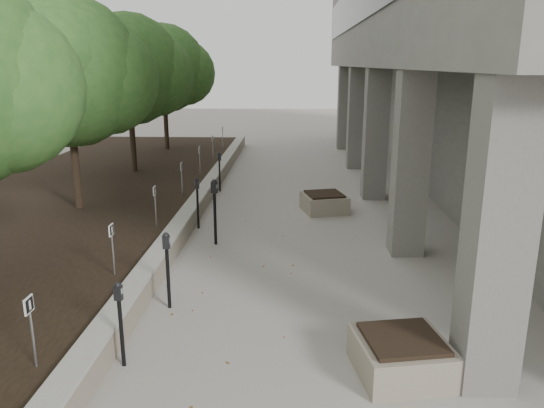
# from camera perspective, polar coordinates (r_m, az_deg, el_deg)

# --- Properties ---
(retaining_wall) EXTENTS (0.39, 26.00, 0.50)m
(retaining_wall) POSITION_cam_1_polar(r_m,az_deg,el_deg) (15.01, -8.10, -0.05)
(retaining_wall) COLOR gray
(retaining_wall) RESTS_ON ground
(planting_bed) EXTENTS (7.00, 26.00, 0.40)m
(planting_bed) POSITION_cam_1_polar(r_m,az_deg,el_deg) (16.09, -21.08, -0.08)
(planting_bed) COLOR black
(planting_bed) RESTS_ON ground
(crabapple_tree_3) EXTENTS (4.60, 4.00, 5.44)m
(crabapple_tree_3) POSITION_cam_1_polar(r_m,az_deg,el_deg) (14.45, -21.13, 10.09)
(crabapple_tree_3) COLOR #2B5A22
(crabapple_tree_3) RESTS_ON planting_bed
(crabapple_tree_4) EXTENTS (4.60, 4.00, 5.44)m
(crabapple_tree_4) POSITION_cam_1_polar(r_m,az_deg,el_deg) (19.14, -15.23, 11.52)
(crabapple_tree_4) COLOR #2B5A22
(crabapple_tree_4) RESTS_ON planting_bed
(crabapple_tree_5) EXTENTS (4.60, 4.00, 5.44)m
(crabapple_tree_5) POSITION_cam_1_polar(r_m,az_deg,el_deg) (23.95, -11.64, 12.33)
(crabapple_tree_5) COLOR #2B5A22
(crabapple_tree_5) RESTS_ON planting_bed
(parking_sign_2) EXTENTS (0.04, 0.22, 0.96)m
(parking_sign_2) POSITION_cam_1_polar(r_m,az_deg,el_deg) (7.34, -24.61, -12.56)
(parking_sign_2) COLOR black
(parking_sign_2) RESTS_ON planting_bed
(parking_sign_3) EXTENTS (0.04, 0.22, 0.96)m
(parking_sign_3) POSITION_cam_1_polar(r_m,az_deg,el_deg) (9.87, -16.92, -4.78)
(parking_sign_3) COLOR black
(parking_sign_3) RESTS_ON planting_bed
(parking_sign_4) EXTENTS (0.04, 0.22, 0.96)m
(parking_sign_4) POSITION_cam_1_polar(r_m,az_deg,el_deg) (12.60, -12.55, -0.21)
(parking_sign_4) COLOR black
(parking_sign_4) RESTS_ON planting_bed
(parking_sign_5) EXTENTS (0.04, 0.22, 0.96)m
(parking_sign_5) POSITION_cam_1_polar(r_m,az_deg,el_deg) (15.44, -9.78, 2.70)
(parking_sign_5) COLOR black
(parking_sign_5) RESTS_ON planting_bed
(parking_sign_6) EXTENTS (0.04, 0.22, 0.96)m
(parking_sign_6) POSITION_cam_1_polar(r_m,az_deg,el_deg) (18.33, -7.86, 4.70)
(parking_sign_6) COLOR black
(parking_sign_6) RESTS_ON planting_bed
(parking_sign_7) EXTENTS (0.04, 0.22, 0.96)m
(parking_sign_7) POSITION_cam_1_polar(r_m,az_deg,el_deg) (21.25, -6.46, 6.15)
(parking_sign_7) COLOR black
(parking_sign_7) RESTS_ON planting_bed
(parking_sign_8) EXTENTS (0.04, 0.22, 0.96)m
(parking_sign_8) POSITION_cam_1_polar(r_m,az_deg,el_deg) (24.19, -5.39, 7.25)
(parking_sign_8) COLOR black
(parking_sign_8) RESTS_ON planting_bed
(parking_meter_1) EXTENTS (0.14, 0.10, 1.27)m
(parking_meter_1) POSITION_cam_1_polar(r_m,az_deg,el_deg) (7.69, -16.10, -12.48)
(parking_meter_1) COLOR black
(parking_meter_1) RESTS_ON ground
(parking_meter_2) EXTENTS (0.14, 0.10, 1.38)m
(parking_meter_2) POSITION_cam_1_polar(r_m,az_deg,el_deg) (9.20, -11.26, -7.11)
(parking_meter_2) COLOR black
(parking_meter_2) RESTS_ON ground
(parking_meter_3) EXTENTS (0.18, 0.15, 1.57)m
(parking_meter_3) POSITION_cam_1_polar(r_m,az_deg,el_deg) (12.21, -6.22, -0.89)
(parking_meter_3) COLOR black
(parking_meter_3) RESTS_ON ground
(parking_meter_4) EXTENTS (0.15, 0.12, 1.34)m
(parking_meter_4) POSITION_cam_1_polar(r_m,az_deg,el_deg) (13.49, -8.08, 0.09)
(parking_meter_4) COLOR black
(parking_meter_4) RESTS_ON ground
(parking_meter_5) EXTENTS (0.15, 0.13, 1.31)m
(parking_meter_5) POSITION_cam_1_polar(r_m,az_deg,el_deg) (17.42, -5.72, 3.49)
(parking_meter_5) COLOR black
(parking_meter_5) RESTS_ON ground
(planter_front) EXTENTS (1.38, 1.38, 0.55)m
(planter_front) POSITION_cam_1_polar(r_m,az_deg,el_deg) (7.62, 13.89, -15.65)
(planter_front) COLOR gray
(planter_front) RESTS_ON ground
(planter_back) EXTENTS (1.41, 1.41, 0.54)m
(planter_back) POSITION_cam_1_polar(r_m,az_deg,el_deg) (15.10, 5.69, 0.20)
(planter_back) COLOR gray
(planter_back) RESTS_ON ground
(berry_scatter) EXTENTS (3.30, 14.10, 0.02)m
(berry_scatter) POSITION_cam_1_polar(r_m,az_deg,el_deg) (11.08, -2.88, -6.71)
(berry_scatter) COLOR maroon
(berry_scatter) RESTS_ON ground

